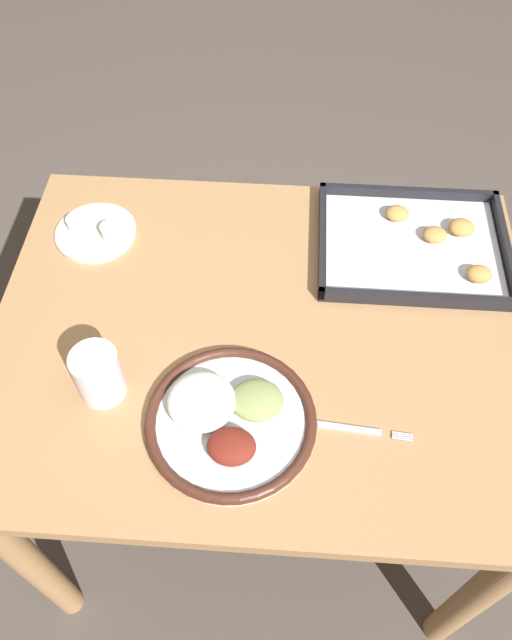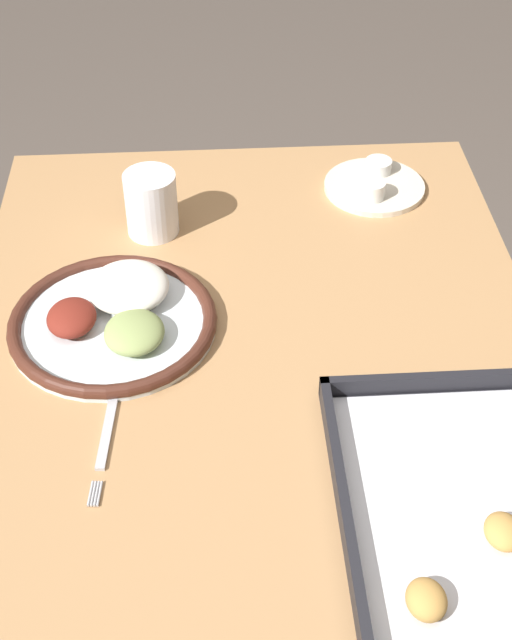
% 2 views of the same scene
% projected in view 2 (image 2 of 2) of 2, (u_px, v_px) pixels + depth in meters
% --- Properties ---
extents(ground_plane, '(8.00, 8.00, 0.00)m').
position_uv_depth(ground_plane, '(256.00, 628.00, 1.75)').
color(ground_plane, '#564C44').
extents(dining_table, '(1.03, 0.81, 0.77)m').
position_uv_depth(dining_table, '(257.00, 406.00, 1.32)').
color(dining_table, '#AD7F51').
rests_on(dining_table, ground_plane).
extents(dinner_plate, '(0.29, 0.29, 0.05)m').
position_uv_depth(dinner_plate, '(115.00, 318.00, 1.25)').
color(dinner_plate, silver).
rests_on(dinner_plate, dining_table).
extents(fork, '(0.22, 0.03, 0.00)m').
position_uv_depth(fork, '(108.00, 427.00, 1.11)').
color(fork, '#B2B2B7').
rests_on(fork, dining_table).
extents(saucer_plate, '(0.17, 0.17, 0.04)m').
position_uv_depth(saucer_plate, '(374.00, 184.00, 1.51)').
color(saucer_plate, beige).
rests_on(saucer_plate, dining_table).
extents(baking_tray, '(0.39, 0.31, 0.04)m').
position_uv_depth(baking_tray, '(477.00, 512.00, 1.01)').
color(baking_tray, black).
rests_on(baking_tray, dining_table).
extents(drinking_cup, '(0.08, 0.08, 0.10)m').
position_uv_depth(drinking_cup, '(151.00, 204.00, 1.39)').
color(drinking_cup, white).
rests_on(drinking_cup, dining_table).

